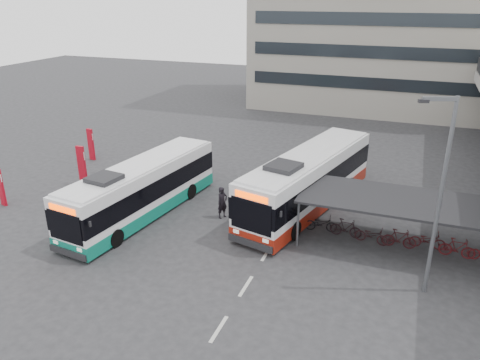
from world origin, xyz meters
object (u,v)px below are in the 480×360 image
(bus_main, at_px, (308,181))
(lamp_post, at_px, (439,188))
(pedestrian, at_px, (222,203))
(bus_teal, at_px, (142,190))

(bus_main, relative_size, lamp_post, 1.50)
(bus_main, relative_size, pedestrian, 6.83)
(bus_teal, distance_m, lamp_post, 15.64)
(bus_teal, relative_size, lamp_post, 1.36)
(pedestrian, bearing_deg, bus_main, -26.43)
(bus_teal, relative_size, pedestrian, 6.21)
(bus_teal, xyz_separation_m, pedestrian, (4.39, 1.23, -0.62))
(bus_main, bearing_deg, bus_teal, -139.96)
(bus_teal, bearing_deg, bus_main, 33.86)
(bus_teal, bearing_deg, lamp_post, -1.26)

